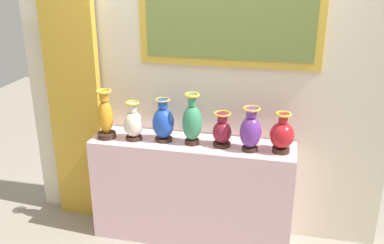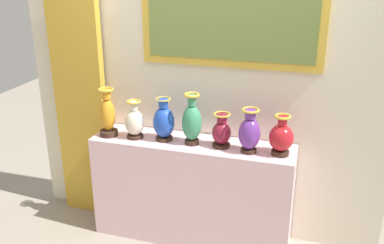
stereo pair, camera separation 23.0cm
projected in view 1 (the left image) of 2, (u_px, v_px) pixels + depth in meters
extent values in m
plane|color=gray|center=(192.00, 235.00, 3.86)|extent=(9.11, 9.11, 0.00)
cube|color=beige|center=(192.00, 191.00, 3.70)|extent=(1.68, 0.41, 0.91)
cube|color=beige|center=(199.00, 53.00, 3.53)|extent=(3.11, 0.10, 3.17)
cube|color=gold|center=(229.00, 17.00, 3.32)|extent=(1.44, 0.03, 0.76)
cube|color=olive|center=(229.00, 18.00, 3.30)|extent=(1.32, 0.01, 0.64)
cube|color=gold|center=(75.00, 102.00, 3.81)|extent=(0.47, 0.08, 2.25)
cylinder|color=#382319|center=(107.00, 135.00, 3.62)|extent=(0.15, 0.15, 0.04)
ellipsoid|color=orange|center=(105.00, 117.00, 3.56)|extent=(0.12, 0.12, 0.28)
cylinder|color=orange|center=(104.00, 96.00, 3.50)|extent=(0.08, 0.08, 0.08)
torus|color=gold|center=(104.00, 91.00, 3.49)|extent=(0.13, 0.13, 0.02)
cylinder|color=#382319|center=(134.00, 138.00, 3.59)|extent=(0.14, 0.14, 0.03)
ellipsoid|color=beige|center=(133.00, 124.00, 3.55)|extent=(0.16, 0.16, 0.22)
cylinder|color=beige|center=(132.00, 107.00, 3.50)|extent=(0.07, 0.07, 0.07)
torus|color=gold|center=(132.00, 103.00, 3.49)|extent=(0.12, 0.12, 0.02)
cylinder|color=#382319|center=(164.00, 139.00, 3.57)|extent=(0.14, 0.14, 0.03)
ellipsoid|color=#1E47B2|center=(163.00, 123.00, 3.52)|extent=(0.18, 0.18, 0.26)
cylinder|color=#1E47B2|center=(163.00, 104.00, 3.46)|extent=(0.08, 0.08, 0.07)
torus|color=gold|center=(163.00, 100.00, 3.45)|extent=(0.12, 0.12, 0.01)
cylinder|color=#382319|center=(192.00, 142.00, 3.50)|extent=(0.12, 0.12, 0.04)
ellipsoid|color=#388C60|center=(192.00, 123.00, 3.45)|extent=(0.16, 0.16, 0.29)
cylinder|color=#388C60|center=(192.00, 100.00, 3.38)|extent=(0.06, 0.06, 0.09)
torus|color=gold|center=(192.00, 95.00, 3.36)|extent=(0.13, 0.13, 0.02)
cylinder|color=#382319|center=(222.00, 144.00, 3.47)|extent=(0.14, 0.14, 0.03)
ellipsoid|color=maroon|center=(222.00, 132.00, 3.43)|extent=(0.15, 0.15, 0.18)
cylinder|color=maroon|center=(222.00, 117.00, 3.39)|extent=(0.08, 0.08, 0.06)
torus|color=gold|center=(223.00, 114.00, 3.38)|extent=(0.14, 0.14, 0.01)
cylinder|color=#382319|center=(250.00, 149.00, 3.39)|extent=(0.12, 0.12, 0.03)
ellipsoid|color=#6B3393|center=(250.00, 132.00, 3.34)|extent=(0.17, 0.17, 0.25)
cylinder|color=#6B3393|center=(252.00, 113.00, 3.28)|extent=(0.08, 0.08, 0.07)
torus|color=gold|center=(252.00, 109.00, 3.27)|extent=(0.14, 0.14, 0.02)
cylinder|color=#382319|center=(281.00, 150.00, 3.36)|extent=(0.13, 0.13, 0.04)
ellipsoid|color=red|center=(282.00, 135.00, 3.31)|extent=(0.19, 0.19, 0.21)
cylinder|color=red|center=(283.00, 118.00, 3.26)|extent=(0.07, 0.07, 0.07)
torus|color=gold|center=(284.00, 114.00, 3.25)|extent=(0.13, 0.13, 0.02)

